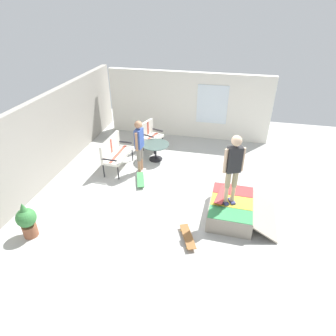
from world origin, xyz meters
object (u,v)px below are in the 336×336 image
Objects in this scene: patio_table at (156,149)px; skate_ramp at (232,209)px; patio_bench at (114,151)px; potted_plant at (27,220)px; person_watching at (139,143)px; patio_chair_near_house at (150,133)px; skateboard_on_ramp at (222,195)px; skateboard_spare at (188,236)px; skateboard_by_bench at (141,180)px; person_skater at (233,165)px.

skate_ramp is at bearing -132.44° from patio_table.
patio_bench reaches higher than skate_ramp.
patio_table is at bearing 47.56° from skate_ramp.
patio_bench is 3.35m from potted_plant.
skate_ramp is at bearing -117.97° from person_watching.
potted_plant reaches higher than patio_table.
patio_table is at bearing -24.71° from potted_plant.
person_watching is (-1.59, -0.14, 0.37)m from patio_chair_near_house.
skateboard_on_ramp is (-3.00, -2.68, -0.08)m from patio_chair_near_house.
patio_bench is 0.92m from person_watching.
skateboard_spare is 3.61m from potted_plant.
patio_chair_near_house reaches higher than skateboard_on_ramp.
skateboard_by_bench is 1.00× the size of skateboard_on_ramp.
skateboard_by_bench is (-0.57, -0.17, -0.90)m from person_watching.
person_skater is 1.91× the size of potted_plant.
skateboard_on_ramp reaches higher than skate_ramp.
patio_bench is 1.38× the size of potted_plant.
skateboard_on_ramp reaches higher than skateboard_by_bench.
skateboard_on_ramp is (-0.84, -2.38, 0.44)m from skateboard_by_bench.
person_watching is 1.83× the size of potted_plant.
patio_chair_near_house is 0.60× the size of person_watching.
skateboard_by_bench and skateboard_spare have the same top height.
skateboard_on_ramp is at bearing -29.17° from skateboard_spare.
patio_bench is at bearing 126.64° from patio_table.
potted_plant is (-0.66, 3.53, 0.38)m from skateboard_spare.
skateboard_on_ramp is (-1.45, -3.39, -0.09)m from patio_bench.
person_skater is 2.15× the size of skateboard_by_bench.
patio_table is (0.82, -1.10, -0.21)m from patio_bench.
patio_chair_near_house reaches higher than patio_table.
patio_chair_near_house is 5.04m from potted_plant.
skateboard_on_ramp is at bearing -138.20° from patio_chair_near_house.
skateboard_by_bench is at bearing 68.56° from person_skater.
person_watching is 3.31m from skateboard_spare.
patio_table is at bearing -53.36° from patio_bench.
skateboard_spare is (-0.99, 0.82, -1.40)m from person_skater.
skate_ramp is 2.02× the size of skateboard_on_ramp.
skateboard_on_ramp is 0.89× the size of potted_plant.
patio_table is 3.80m from skateboard_spare.
potted_plant is at bearing 110.80° from person_skater.
skateboard_by_bench is 1.01× the size of skateboard_spare.
skateboard_by_bench is at bearing 70.49° from skateboard_on_ramp.
person_skater reaches higher than skateboard_by_bench.
skateboard_by_bench is (-1.42, 0.09, -0.32)m from patio_table.
skate_ramp reaches higher than skateboard_spare.
potted_plant is at bearing 155.29° from patio_table.
person_watching reaches higher than patio_chair_near_house.
patio_table reaches higher than skateboard_by_bench.
person_watching is at bearing 163.31° from patio_table.
person_watching is at bearing 62.03° from skate_ramp.
skate_ramp is 0.94× the size of person_skater.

